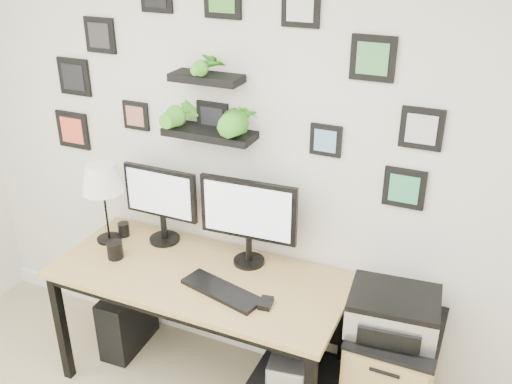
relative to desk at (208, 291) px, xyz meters
The scene contains 14 objects.
room 0.69m from the desk, 56.77° to the left, with size 4.00×4.00×4.00m.
desk is the anchor object (origin of this frame).
monitor_left 0.59m from the desk, 154.82° to the left, with size 0.46×0.18×0.47m.
monitor_right 0.48m from the desk, 45.44° to the left, with size 0.54×0.18×0.50m.
keyboard 0.25m from the desk, 41.56° to the right, with size 0.45×0.14×0.02m, color black.
mouse 0.45m from the desk, 19.79° to the right, with size 0.06×0.09×0.03m, color black.
table_lamp 0.87m from the desk, behind, with size 0.24×0.24×0.48m.
mug 0.57m from the desk, behind, with size 0.09×0.09×0.10m, color black.
pen_cup 0.68m from the desk, 167.71° to the left, with size 0.07×0.07×0.09m, color black.
pc_tower_black 0.75m from the desk, behind, with size 0.18×0.41×0.41m, color black.
pc_tower_grey 0.65m from the desk, ahead, with size 0.26×0.46×0.44m.
file_cabinet 1.07m from the desk, ahead, with size 0.43×0.53×0.67m.
printer 1.01m from the desk, ahead, with size 0.45×0.38×0.19m.
wall_decor 1.07m from the desk, 106.69° to the left, with size 2.29×0.18×1.05m.
Camera 1 is at (1.09, -0.60, 2.48)m, focal length 40.00 mm.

